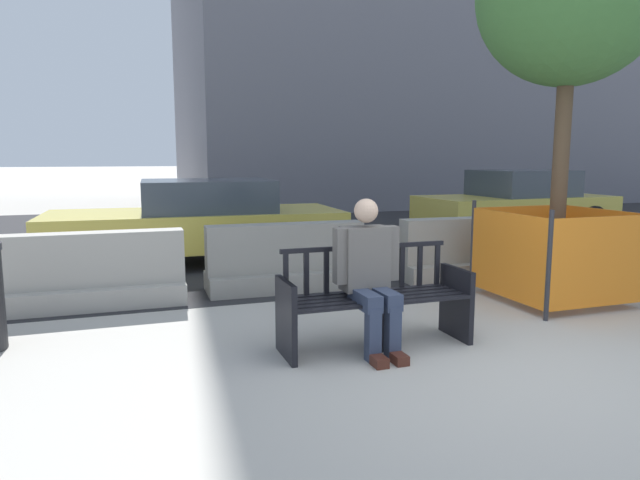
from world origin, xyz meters
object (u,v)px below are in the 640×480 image
(jersey_barrier_left, at_px, (93,277))
(seated_person, at_px, (369,272))
(street_bench, at_px, (375,302))
(construction_fence, at_px, (555,252))
(jersey_barrier_right, at_px, (469,254))
(car_sedan_mid, at_px, (199,222))
(jersey_barrier_centre, at_px, (286,263))
(car_taxi_near, at_px, (517,202))

(jersey_barrier_left, bearing_deg, seated_person, -44.97)
(street_bench, height_order, construction_fence, construction_fence)
(street_bench, relative_size, construction_fence, 1.22)
(seated_person, relative_size, construction_fence, 0.95)
(seated_person, relative_size, jersey_barrier_right, 0.65)
(car_sedan_mid, bearing_deg, street_bench, -78.59)
(jersey_barrier_right, bearing_deg, jersey_barrier_centre, 176.37)
(jersey_barrier_left, distance_m, car_taxi_near, 9.28)
(street_bench, xyz_separation_m, car_taxi_near, (6.11, 5.92, 0.28))
(street_bench, xyz_separation_m, construction_fence, (2.67, 0.81, 0.18))
(car_sedan_mid, bearing_deg, jersey_barrier_right, -35.56)
(jersey_barrier_left, height_order, car_sedan_mid, car_sedan_mid)
(jersey_barrier_right, height_order, construction_fence, construction_fence)
(jersey_barrier_centre, relative_size, construction_fence, 1.45)
(jersey_barrier_centre, height_order, car_taxi_near, car_taxi_near)
(jersey_barrier_left, relative_size, construction_fence, 1.44)
(jersey_barrier_centre, bearing_deg, car_sedan_mid, 109.43)
(street_bench, distance_m, car_sedan_mid, 4.74)
(street_bench, distance_m, seated_person, 0.31)
(jersey_barrier_right, relative_size, construction_fence, 1.46)
(car_taxi_near, bearing_deg, street_bench, -135.87)
(jersey_barrier_right, relative_size, car_taxi_near, 0.48)
(seated_person, relative_size, jersey_barrier_left, 0.66)
(seated_person, bearing_deg, street_bench, 35.44)
(car_sedan_mid, bearing_deg, construction_fence, -46.67)
(street_bench, xyz_separation_m, jersey_barrier_left, (-2.42, 2.28, -0.06))
(construction_fence, height_order, car_sedan_mid, car_sedan_mid)
(car_sedan_mid, bearing_deg, jersey_barrier_left, -122.18)
(jersey_barrier_centre, bearing_deg, jersey_barrier_right, -3.63)
(street_bench, distance_m, car_taxi_near, 8.51)
(street_bench, height_order, car_sedan_mid, car_sedan_mid)
(jersey_barrier_left, bearing_deg, jersey_barrier_right, -0.73)
(street_bench, height_order, jersey_barrier_right, street_bench)
(seated_person, xyz_separation_m, jersey_barrier_centre, (-0.06, 2.44, -0.35))
(seated_person, height_order, jersey_barrier_right, seated_person)
(street_bench, bearing_deg, car_taxi_near, 44.13)
(car_taxi_near, bearing_deg, jersey_barrier_right, -134.61)
(seated_person, height_order, jersey_barrier_left, seated_person)
(street_bench, height_order, jersey_barrier_left, street_bench)
(jersey_barrier_right, xyz_separation_m, construction_fence, (0.22, -1.40, 0.23))
(jersey_barrier_left, bearing_deg, construction_fence, -16.06)
(jersey_barrier_right, distance_m, construction_fence, 1.44)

